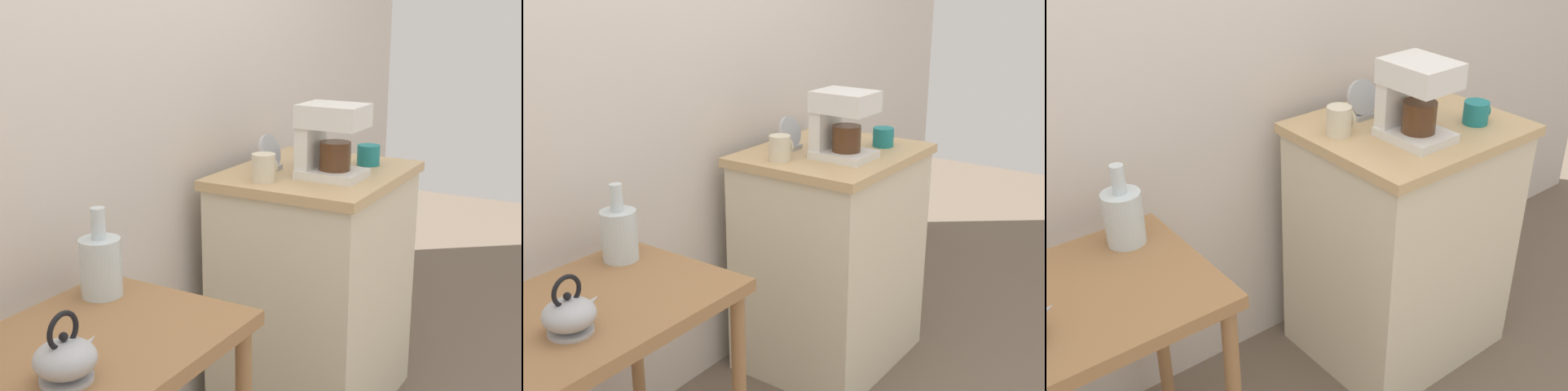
# 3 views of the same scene
# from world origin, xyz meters

# --- Properties ---
(back_wall) EXTENTS (4.40, 0.10, 2.80)m
(back_wall) POSITION_xyz_m (0.10, 0.46, 1.40)
(back_wall) COLOR silver
(back_wall) RESTS_ON ground_plane
(kitchen_counter) EXTENTS (0.71, 0.60, 0.93)m
(kitchen_counter) POSITION_xyz_m (0.57, 0.05, 0.47)
(kitchen_counter) COLOR beige
(kitchen_counter) RESTS_ON ground_plane
(teakettle) EXTENTS (0.16, 0.13, 0.16)m
(teakettle) POSITION_xyz_m (-0.80, -0.02, 0.81)
(teakettle) COLOR #B2B5BA
(teakettle) RESTS_ON wooden_table
(glass_carafe_vase) EXTENTS (0.11, 0.11, 0.25)m
(glass_carafe_vase) POSITION_xyz_m (-0.41, 0.22, 0.85)
(glass_carafe_vase) COLOR silver
(glass_carafe_vase) RESTS_ON wooden_table
(coffee_maker) EXTENTS (0.18, 0.22, 0.26)m
(coffee_maker) POSITION_xyz_m (0.49, -0.02, 1.07)
(coffee_maker) COLOR white
(coffee_maker) RESTS_ON kitchen_counter
(mug_dark_teal) EXTENTS (0.09, 0.09, 0.08)m
(mug_dark_teal) POSITION_xyz_m (0.75, -0.08, 0.97)
(mug_dark_teal) COLOR teal
(mug_dark_teal) RESTS_ON kitchen_counter
(mug_blue) EXTENTS (0.08, 0.07, 0.09)m
(mug_blue) POSITION_xyz_m (0.64, 0.12, 0.98)
(mug_blue) COLOR #2D4CAD
(mug_blue) RESTS_ON kitchen_counter
(mug_small_cream) EXTENTS (0.09, 0.08, 0.10)m
(mug_small_cream) POSITION_xyz_m (0.32, 0.13, 0.98)
(mug_small_cream) COLOR beige
(mug_small_cream) RESTS_ON kitchen_counter
(table_clock) EXTENTS (0.12, 0.06, 0.14)m
(table_clock) POSITION_xyz_m (0.48, 0.20, 0.99)
(table_clock) COLOR #B2B5BA
(table_clock) RESTS_ON kitchen_counter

